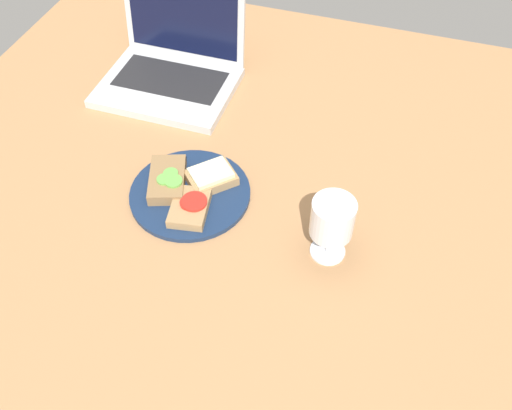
{
  "coord_description": "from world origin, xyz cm",
  "views": [
    {
      "loc": [
        29.34,
        -70.4,
        86.99
      ],
      "look_at": [
        8.21,
        -5.04,
        8.0
      ],
      "focal_mm": 40.0,
      "sensor_mm": 36.0,
      "label": 1
    }
  ],
  "objects_px": {
    "sandwich_with_cucumber": "(167,180)",
    "plate": "(190,194)",
    "laptop": "(172,66)",
    "sandwich_with_cheese": "(211,177)",
    "wine_glass": "(332,221)",
    "sandwich_with_tomato": "(190,207)"
  },
  "relations": [
    {
      "from": "sandwich_with_cucumber",
      "to": "plate",
      "type": "bearing_deg",
      "value": -6.92
    },
    {
      "from": "wine_glass",
      "to": "sandwich_with_tomato",
      "type": "bearing_deg",
      "value": 178.73
    },
    {
      "from": "laptop",
      "to": "wine_glass",
      "type": "bearing_deg",
      "value": -39.2
    },
    {
      "from": "sandwich_with_cucumber",
      "to": "sandwich_with_cheese",
      "type": "height_order",
      "value": "same"
    },
    {
      "from": "wine_glass",
      "to": "sandwich_with_cheese",
      "type": "bearing_deg",
      "value": 160.66
    },
    {
      "from": "sandwich_with_cucumber",
      "to": "sandwich_with_cheese",
      "type": "distance_m",
      "value": 0.09
    },
    {
      "from": "sandwich_with_tomato",
      "to": "wine_glass",
      "type": "height_order",
      "value": "wine_glass"
    },
    {
      "from": "sandwich_with_cheese",
      "to": "wine_glass",
      "type": "xyz_separation_m",
      "value": [
        0.26,
        -0.09,
        0.07
      ]
    },
    {
      "from": "plate",
      "to": "sandwich_with_cheese",
      "type": "height_order",
      "value": "sandwich_with_cheese"
    },
    {
      "from": "sandwich_with_cheese",
      "to": "laptop",
      "type": "height_order",
      "value": "laptop"
    },
    {
      "from": "plate",
      "to": "wine_glass",
      "type": "height_order",
      "value": "wine_glass"
    },
    {
      "from": "sandwich_with_cheese",
      "to": "wine_glass",
      "type": "distance_m",
      "value": 0.28
    },
    {
      "from": "sandwich_with_cucumber",
      "to": "laptop",
      "type": "relative_size",
      "value": 0.43
    },
    {
      "from": "sandwich_with_tomato",
      "to": "laptop",
      "type": "xyz_separation_m",
      "value": [
        -0.2,
        0.38,
        0.02
      ]
    },
    {
      "from": "plate",
      "to": "laptop",
      "type": "distance_m",
      "value": 0.38
    },
    {
      "from": "sandwich_with_tomato",
      "to": "laptop",
      "type": "distance_m",
      "value": 0.43
    },
    {
      "from": "plate",
      "to": "laptop",
      "type": "bearing_deg",
      "value": 118.25
    },
    {
      "from": "plate",
      "to": "laptop",
      "type": "relative_size",
      "value": 0.78
    },
    {
      "from": "plate",
      "to": "sandwich_with_tomato",
      "type": "bearing_deg",
      "value": -66.25
    },
    {
      "from": "laptop",
      "to": "sandwich_with_cucumber",
      "type": "bearing_deg",
      "value": -68.4
    },
    {
      "from": "sandwich_with_tomato",
      "to": "wine_glass",
      "type": "distance_m",
      "value": 0.28
    },
    {
      "from": "sandwich_with_cheese",
      "to": "laptop",
      "type": "xyz_separation_m",
      "value": [
        -0.21,
        0.29,
        0.02
      ]
    }
  ]
}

